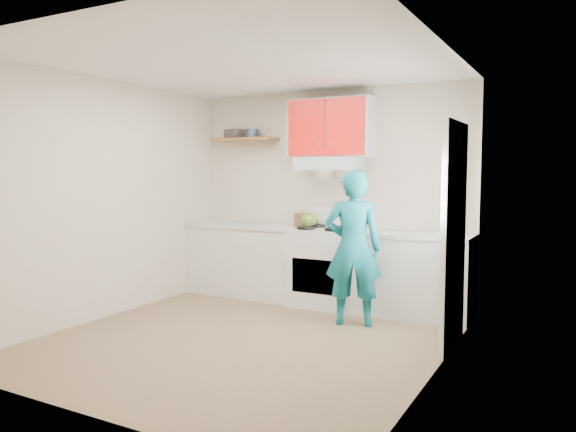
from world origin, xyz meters
The scene contains 21 objects.
floor centered at (0.00, 0.00, 0.00)m, with size 3.80×3.80×0.00m, color brown.
ceiling centered at (0.00, 0.00, 2.60)m, with size 3.60×3.80×0.04m, color white.
back_wall centered at (0.00, 1.90, 1.30)m, with size 3.60×0.04×2.60m, color beige.
front_wall centered at (0.00, -1.90, 1.30)m, with size 3.60×0.04×2.60m, color beige.
left_wall centered at (-1.80, 0.00, 1.30)m, with size 0.04×3.80×2.60m, color beige.
right_wall centered at (1.80, 0.00, 1.30)m, with size 0.04×3.80×2.60m, color beige.
door centered at (1.78, 0.70, 1.02)m, with size 0.05×0.85×2.05m, color white.
door_glass centered at (1.75, 0.70, 1.45)m, with size 0.01×0.55×0.95m, color white.
counter_left centered at (-1.04, 1.60, 0.45)m, with size 1.52×0.60×0.90m, color silver.
counter_right centered at (1.14, 1.60, 0.45)m, with size 1.32×0.60×0.90m, color silver.
stove centered at (0.10, 1.57, 0.46)m, with size 0.76×0.65×0.92m, color white.
range_hood centered at (0.10, 1.68, 1.70)m, with size 0.76×0.44×0.15m, color silver.
upper_cabinets centered at (0.10, 1.73, 2.12)m, with size 1.02×0.33×0.70m, color red.
shelf centered at (-1.15, 1.75, 2.02)m, with size 0.90×0.30×0.04m, color brown.
books centered at (-1.31, 1.75, 2.10)m, with size 0.23×0.17×0.12m, color #453D3F.
tin centered at (-1.02, 1.73, 2.09)m, with size 0.18×0.18×0.11m, color #333D4C.
kettle centered at (-0.16, 1.67, 1.01)m, with size 0.22×0.22×0.19m, color #517821.
crock centered at (-0.29, 1.67, 0.99)m, with size 0.16×0.16×0.19m, color #4E3122.
cutting_board centered at (0.79, 1.58, 0.91)m, with size 0.31×0.23×0.02m, color olive.
silicone_mat centered at (1.46, 1.52, 0.90)m, with size 0.29×0.24×0.01m, color red.
person centered at (0.71, 0.95, 0.81)m, with size 0.59×0.39×1.62m, color #0C6674.
Camera 1 is at (2.80, -4.33, 1.61)m, focal length 34.14 mm.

